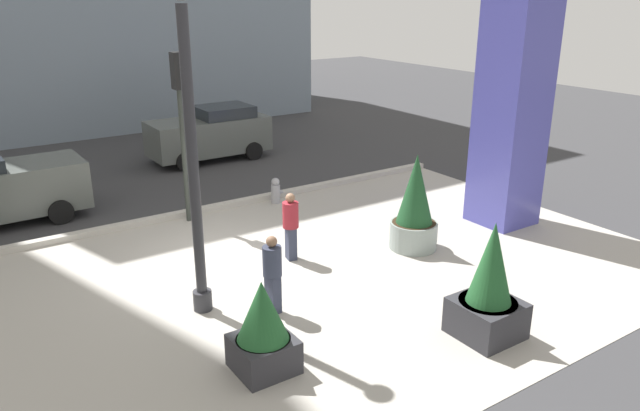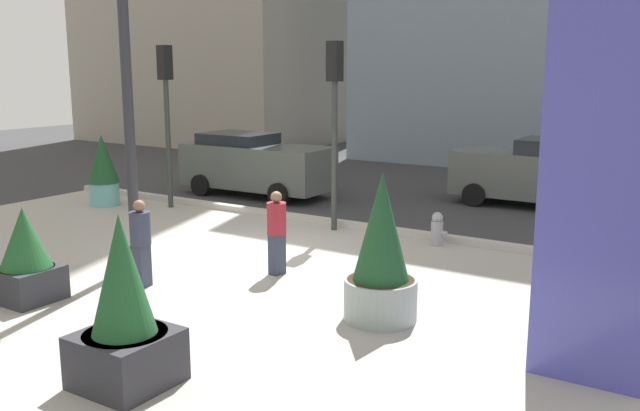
{
  "view_description": "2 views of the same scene",
  "coord_description": "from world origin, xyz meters",
  "views": [
    {
      "loc": [
        -5.23,
        -11.82,
        5.81
      ],
      "look_at": [
        2.08,
        -0.92,
        1.16
      ],
      "focal_mm": 34.29,
      "sensor_mm": 36.0,
      "label": 1
    },
    {
      "loc": [
        8.78,
        -10.97,
        3.85
      ],
      "look_at": [
        2.18,
        -0.73,
        1.39
      ],
      "focal_mm": 39.13,
      "sensor_mm": 36.0,
      "label": 2
    }
  ],
  "objects": [
    {
      "name": "potted_plant_near_left",
      "position": [
        -1.28,
        -4.31,
        0.75
      ],
      "size": [
        0.93,
        0.93,
        1.58
      ],
      "color": "#2D2D33",
      "rests_on": "ground_plane"
    },
    {
      "name": "plaza_pavement",
      "position": [
        0.0,
        -2.0,
        0.0
      ],
      "size": [
        18.0,
        10.0,
        0.02
      ],
      "primitive_type": "cube",
      "color": "#ADA89E",
      "rests_on": "ground_plane"
    },
    {
      "name": "fire_hydrant",
      "position": [
        2.98,
        2.7,
        0.37
      ],
      "size": [
        0.36,
        0.26,
        0.75
      ],
      "color": "#99999E",
      "rests_on": "ground_plane"
    },
    {
      "name": "art_pillar_blue",
      "position": [
        7.19,
        -1.91,
        2.91
      ],
      "size": [
        1.38,
        1.38,
        5.82
      ],
      "primitive_type": "cube",
      "color": "#4C4CAD",
      "rests_on": "ground_plane"
    },
    {
      "name": "potted_plant_by_pillar",
      "position": [
        2.5,
        -5.58,
        0.91
      ],
      "size": [
        1.08,
        1.08,
        2.15
      ],
      "color": "#2D2D33",
      "rests_on": "ground_plane"
    },
    {
      "name": "ground_plane",
      "position": [
        0.0,
        4.0,
        0.0
      ],
      "size": [
        60.0,
        60.0,
        0.0
      ],
      "primitive_type": "plane",
      "color": "#38383A"
    },
    {
      "name": "traffic_light_corner",
      "position": [
        -4.85,
        2.59,
        2.96
      ],
      "size": [
        0.28,
        0.42,
        4.36
      ],
      "color": "#333833",
      "rests_on": "ground_plane"
    },
    {
      "name": "car_curb_west",
      "position": [
        3.46,
        8.19,
        0.95
      ],
      "size": [
        4.21,
        2.03,
        1.89
      ],
      "color": "#565B56",
      "rests_on": "ground_plane"
    },
    {
      "name": "car_passing_lane",
      "position": [
        -4.01,
        5.29,
        0.95
      ],
      "size": [
        4.61,
        2.09,
        1.85
      ],
      "color": "#565B56",
      "rests_on": "ground_plane"
    },
    {
      "name": "lamp_post",
      "position": [
        -1.3,
        -1.93,
        2.88
      ],
      "size": [
        0.44,
        0.44,
        5.92
      ],
      "color": "#2D2D33",
      "rests_on": "ground_plane"
    },
    {
      "name": "pedestrian_by_curb",
      "position": [
        1.32,
        -0.88,
        0.87
      ],
      "size": [
        0.43,
        0.43,
        1.58
      ],
      "color": "#33384C",
      "rests_on": "ground_plane"
    },
    {
      "name": "potted_plant_curbside",
      "position": [
        -6.59,
        1.78,
        1.01
      ],
      "size": [
        0.86,
        0.86,
        1.98
      ],
      "color": "#6BB2B2",
      "rests_on": "ground_plane"
    },
    {
      "name": "potted_plant_mid_plaza",
      "position": [
        4.06,
        -1.94,
        1.01
      ],
      "size": [
        1.12,
        1.12,
        2.3
      ],
      "color": "gray",
      "rests_on": "ground_plane"
    },
    {
      "name": "pedestrian_crossing",
      "position": [
        -0.23,
        -2.77,
        0.86
      ],
      "size": [
        0.4,
        0.4,
        1.57
      ],
      "color": "#33384C",
      "rests_on": "ground_plane"
    },
    {
      "name": "traffic_light_far_side",
      "position": [
        0.34,
        2.74,
        2.96
      ],
      "size": [
        0.28,
        0.42,
        4.38
      ],
      "color": "#333833",
      "rests_on": "ground_plane"
    },
    {
      "name": "curb_strip",
      "position": [
        0.0,
        3.12,
        0.08
      ],
      "size": [
        18.0,
        0.24,
        0.16
      ],
      "primitive_type": "cube",
      "color": "#B7B2A8",
      "rests_on": "ground_plane"
    }
  ]
}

